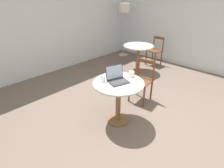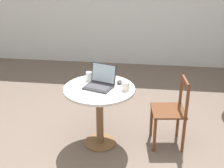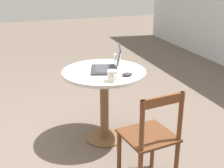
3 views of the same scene
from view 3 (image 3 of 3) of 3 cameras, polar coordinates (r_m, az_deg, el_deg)
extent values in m
plane|color=#66564C|center=(3.10, -7.42, -12.44)|extent=(16.00, 16.00, 0.00)
cylinder|color=brown|center=(3.31, -1.35, -9.75)|extent=(0.39, 0.39, 0.02)
cylinder|color=brown|center=(3.14, -1.40, -4.11)|extent=(0.09, 0.09, 0.70)
cylinder|color=silver|center=(3.01, -1.46, 2.17)|extent=(0.81, 0.81, 0.03)
cylinder|color=brown|center=(2.65, 1.31, -12.89)|extent=(0.04, 0.04, 0.44)
cylinder|color=brown|center=(2.80, 7.44, -11.11)|extent=(0.04, 0.04, 0.44)
cylinder|color=brown|center=(2.58, 11.65, -14.47)|extent=(0.04, 0.04, 0.44)
cube|color=#562F1A|center=(2.48, 6.60, -9.33)|extent=(0.43, 0.43, 0.02)
cylinder|color=brown|center=(2.18, 5.50, -7.66)|extent=(0.04, 0.04, 0.39)
cylinder|color=brown|center=(2.36, 12.41, -5.80)|extent=(0.04, 0.04, 0.39)
cube|color=brown|center=(2.20, 9.32, -3.02)|extent=(0.07, 0.36, 0.07)
cube|color=#2D2D33|center=(3.00, -1.63, 2.64)|extent=(0.36, 0.31, 0.02)
cube|color=#38383D|center=(3.00, -2.01, 2.82)|extent=(0.28, 0.20, 0.00)
cube|color=#2D2D33|center=(2.97, 0.98, 4.86)|extent=(0.31, 0.14, 0.22)
cube|color=#9EB2C6|center=(2.97, 0.89, 4.88)|extent=(0.28, 0.13, 0.20)
ellipsoid|color=#2D2D33|center=(2.85, 2.77, 1.78)|extent=(0.06, 0.10, 0.03)
cylinder|color=silver|center=(2.71, 0.05, 1.51)|extent=(0.09, 0.09, 0.10)
torus|color=silver|center=(2.66, 0.45, 1.23)|extent=(0.06, 0.01, 0.06)
cylinder|color=silver|center=(3.19, 0.98, 4.54)|extent=(0.07, 0.07, 0.11)
camera|label=1|loc=(4.63, -31.06, 21.70)|focal=28.00mm
camera|label=2|loc=(3.19, -70.42, 17.55)|focal=50.00mm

